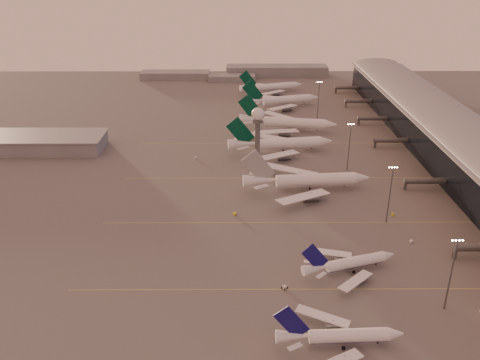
{
  "coord_description": "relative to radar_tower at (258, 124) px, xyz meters",
  "views": [
    {
      "loc": [
        -5.19,
        -125.82,
        98.87
      ],
      "look_at": [
        -4.16,
        75.99,
        9.58
      ],
      "focal_mm": 38.0,
      "sensor_mm": 36.0,
      "label": 1
    }
  ],
  "objects": [
    {
      "name": "gsv_tug_mid",
      "position": [
        4.95,
        -109.65,
        -20.42
      ],
      "size": [
        4.1,
        4.01,
        1.03
      ],
      "color": "white",
      "rests_on": "ground"
    },
    {
      "name": "greentail_b",
      "position": [
        20.69,
        52.74,
        -17.05
      ],
      "size": [
        60.26,
        48.26,
        22.06
      ],
      "color": "white",
      "rests_on": "ground"
    },
    {
      "name": "terminal",
      "position": [
        102.88,
        -9.91,
        -10.43
      ],
      "size": [
        57.0,
        362.0,
        23.04
      ],
      "color": "black",
      "rests_on": "ground"
    },
    {
      "name": "ground",
      "position": [
        -5.0,
        -120.0,
        -20.95
      ],
      "size": [
        700.0,
        700.0,
        0.0
      ],
      "primitive_type": "plane",
      "color": "#5F5D5D",
      "rests_on": "ground"
    },
    {
      "name": "taxiway_markings",
      "position": [
        25.0,
        -64.0,
        -20.94
      ],
      "size": [
        180.0,
        185.25,
        0.02
      ],
      "color": "#CCC848",
      "rests_on": "ground"
    },
    {
      "name": "hangar",
      "position": [
        -125.0,
        20.0,
        -16.63
      ],
      "size": [
        82.0,
        27.0,
        8.5
      ],
      "color": "slate",
      "rests_on": "ground"
    },
    {
      "name": "distant_horizon",
      "position": [
        -2.38,
        205.14,
        -17.06
      ],
      "size": [
        165.0,
        37.5,
        9.0
      ],
      "color": "slate",
      "rests_on": "ground"
    },
    {
      "name": "gsv_truck_c",
      "position": [
        -11.14,
        -58.28,
        -19.73
      ],
      "size": [
        5.6,
        5.77,
        2.39
      ],
      "color": "yellow",
      "rests_on": "ground"
    },
    {
      "name": "mast_b",
      "position": [
        50.0,
        -65.0,
        -7.21
      ],
      "size": [
        3.6,
        0.56,
        25.0
      ],
      "color": "#4E5155",
      "rests_on": "ground"
    },
    {
      "name": "mast_d",
      "position": [
        43.0,
        80.0,
        -7.21
      ],
      "size": [
        3.6,
        0.56,
        25.0
      ],
      "color": "#4E5155",
      "rests_on": "ground"
    },
    {
      "name": "greentail_c",
      "position": [
        21.41,
        106.63,
        -17.26
      ],
      "size": [
        56.16,
        44.76,
        20.87
      ],
      "color": "white",
      "rests_on": "ground"
    },
    {
      "name": "radar_tower",
      "position": [
        0.0,
        0.0,
        0.0
      ],
      "size": [
        6.4,
        6.4,
        31.1
      ],
      "color": "#4E5155",
      "rests_on": "ground"
    },
    {
      "name": "greentail_a",
      "position": [
        13.46,
        15.32,
        -17.18
      ],
      "size": [
        58.58,
        47.04,
        21.33
      ],
      "color": "white",
      "rests_on": "ground"
    },
    {
      "name": "greentail_d",
      "position": [
        16.86,
        148.15,
        -17.55
      ],
      "size": [
        51.21,
        40.71,
        19.23
      ],
      "color": "white",
      "rests_on": "ground"
    },
    {
      "name": "mast_c",
      "position": [
        45.0,
        -10.0,
        -7.21
      ],
      "size": [
        3.6,
        0.56,
        25.0
      ],
      "color": "#4E5155",
      "rests_on": "ground"
    },
    {
      "name": "narrowbody_near",
      "position": [
        17.73,
        -136.12,
        -18.07
      ],
      "size": [
        36.39,
        29.02,
        14.21
      ],
      "color": "white",
      "rests_on": "ground"
    },
    {
      "name": "widebody_white",
      "position": [
        21.66,
        -34.05,
        -17.32
      ],
      "size": [
        59.48,
        47.48,
        20.92
      ],
      "color": "white",
      "rests_on": "ground"
    },
    {
      "name": "gsv_truck_b",
      "position": [
        55.54,
        -80.88,
        -19.87
      ],
      "size": [
        5.53,
        2.95,
        2.12
      ],
      "color": "white",
      "rests_on": "ground"
    },
    {
      "name": "gsv_tug_far",
      "position": [
        18.47,
        -12.1,
        -20.44
      ],
      "size": [
        4.03,
        3.74,
        0.99
      ],
      "color": "white",
      "rests_on": "ground"
    },
    {
      "name": "mast_a",
      "position": [
        53.0,
        -120.0,
        -7.21
      ],
      "size": [
        3.6,
        0.56,
        25.0
      ],
      "color": "#4E5155",
      "rests_on": "ground"
    },
    {
      "name": "gsv_truck_d",
      "position": [
        -32.63,
        6.29,
        -19.88
      ],
      "size": [
        2.11,
        5.26,
        2.1
      ],
      "color": "white",
      "rests_on": "ground"
    },
    {
      "name": "narrowbody_mid",
      "position": [
        27.72,
        -100.03,
        -18.13
      ],
      "size": [
        34.52,
        27.1,
        13.95
      ],
      "color": "white",
      "rests_on": "ground"
    },
    {
      "name": "gsv_tug_hangar",
      "position": [
        35.37,
        33.3,
        -20.48
      ],
      "size": [
        3.69,
        3.24,
        0.9
      ],
      "color": "yellow",
      "rests_on": "ground"
    },
    {
      "name": "gsv_catering_b",
      "position": [
        54.44,
        -59.3,
        -18.9
      ],
      "size": [
        5.43,
        3.62,
        4.09
      ],
      "color": "yellow",
      "rests_on": "ground"
    }
  ]
}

